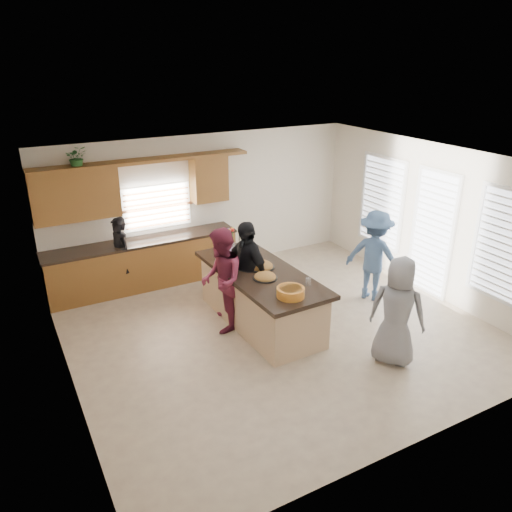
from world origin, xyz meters
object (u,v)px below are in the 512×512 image
island (260,298)px  woman_right_back (375,256)px  salad_bowl (291,292)px  woman_right_front (397,311)px  woman_left_back (121,256)px  woman_left_mid (222,280)px  woman_left_front (247,272)px

island → woman_right_back: bearing=-6.0°
salad_bowl → island: bearing=87.1°
island → salad_bowl: size_ratio=6.62×
woman_right_front → woman_right_back: bearing=-68.3°
woman_left_back → woman_left_mid: bearing=14.4°
island → salad_bowl: (-0.05, -1.00, 0.58)m
woman_left_mid → woman_right_front: woman_left_mid is taller
woman_left_back → woman_right_front: bearing=21.5°
woman_left_back → woman_left_front: woman_left_front is taller
island → woman_left_mid: bearing=165.0°
island → woman_right_front: 2.29m
island → woman_right_front: woman_right_front is taller
woman_right_front → woman_left_front: bearing=-4.8°
woman_right_front → woman_left_mid: bearing=4.9°
salad_bowl → woman_left_back: bearing=117.5°
woman_left_front → woman_left_back: bearing=-151.7°
woman_left_back → woman_left_front: 2.58m
salad_bowl → woman_left_front: (-0.09, 1.23, -0.14)m
woman_left_front → woman_right_back: (2.42, -0.40, -0.04)m
woman_left_mid → woman_right_back: size_ratio=1.03×
salad_bowl → woman_left_front: size_ratio=0.23×
woman_left_mid → woman_left_front: (0.49, 0.08, 0.02)m
salad_bowl → woman_left_front: bearing=94.2°
woman_left_front → woman_right_back: 2.45m
woman_left_mid → woman_right_front: size_ratio=1.05×
woman_right_front → woman_left_back: bearing=-1.2°
woman_left_front → woman_right_back: woman_left_front is taller
woman_left_mid → woman_right_back: woman_left_mid is taller
woman_left_mid → island: bearing=100.6°
salad_bowl → woman_right_back: size_ratio=0.24×
woman_left_mid → woman_right_back: bearing=107.6°
woman_left_mid → woman_left_front: bearing=122.8°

